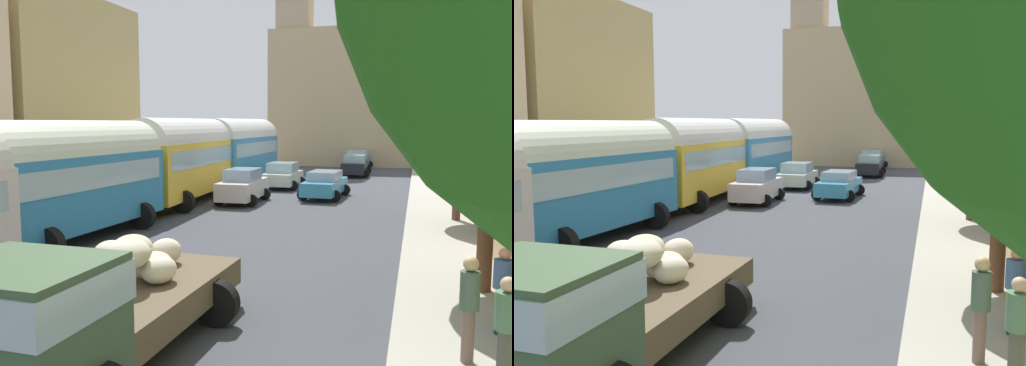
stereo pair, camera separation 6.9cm
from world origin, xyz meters
The scene contains 20 objects.
ground_plane centered at (0.00, 27.00, 0.00)m, with size 154.00×154.00×0.00m, color #3F4248.
sidewalk_left centered at (-7.25, 27.00, 0.07)m, with size 2.50×70.00×0.14m, color gray.
sidewalk_right centered at (7.25, 27.00, 0.07)m, with size 2.50×70.00×0.14m, color #A8A598.
building_left_2 centered at (-10.76, 22.74, 4.95)m, with size 4.51×9.37×9.89m.
distant_church centered at (0.00, 51.84, 7.40)m, with size 13.93×7.59×21.94m.
parked_bus_1 centered at (-4.60, 15.50, 2.24)m, with size 3.42×8.27×4.02m.
parked_bus_2 centered at (-4.60, 24.50, 2.31)m, with size 3.42×9.23×4.15m.
parked_bus_3 centered at (-4.60, 33.50, 2.32)m, with size 3.30×9.69×4.19m.
cargo_truck_0 centered at (1.58, 7.15, 1.17)m, with size 3.07×6.54×2.19m.
car_0 centered at (1.75, 28.24, 0.73)m, with size 2.38×4.41×1.42m.
car_1 centered at (1.95, 40.51, 0.79)m, with size 2.34×4.39×1.56m.
car_2 centered at (1.46, 47.09, 0.79)m, with size 2.39×4.30×1.57m.
car_4 centered at (-1.85, 25.37, 0.84)m, with size 2.25×4.02×1.69m.
car_5 centered at (-1.41, 31.83, 0.77)m, with size 2.41×3.78×1.55m.
pedestrian_0 centered at (7.68, 8.39, 1.02)m, with size 0.41×0.41×1.77m.
pedestrian_1 centered at (8.06, 29.20, 1.01)m, with size 0.53×0.53×1.78m.
pedestrian_2 centered at (7.23, 9.06, 1.09)m, with size 0.42×0.42×1.87m.
pedestrian_3 centered at (7.92, 10.46, 0.99)m, with size 0.49×0.49×1.73m.
roadside_tree_1 centered at (7.90, 13.14, 4.03)m, with size 3.93×3.93×6.01m.
roadside_tree_2 centered at (7.90, 22.55, 4.62)m, with size 3.70×3.70×6.49m.
Camera 2 is at (6.44, 0.17, 3.96)m, focal length 38.01 mm.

